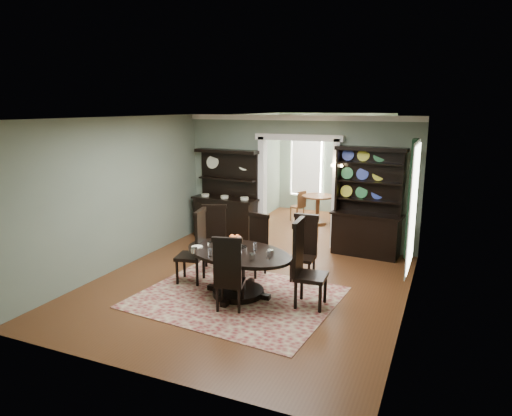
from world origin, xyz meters
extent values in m
cube|color=#582F17|center=(0.00, 0.00, -0.01)|extent=(5.50, 6.00, 0.01)
cube|color=silver|center=(0.00, 0.00, 3.00)|extent=(5.50, 6.00, 0.01)
cube|color=gray|center=(-2.75, 0.00, 1.50)|extent=(0.01, 6.00, 3.00)
cube|color=gray|center=(2.75, 0.00, 1.50)|extent=(0.01, 6.00, 3.00)
cube|color=gray|center=(0.00, -3.00, 1.50)|extent=(5.50, 0.01, 3.00)
cube|color=gray|center=(-1.83, 3.00, 1.50)|extent=(1.85, 0.01, 3.00)
cube|color=gray|center=(1.83, 3.00, 1.50)|extent=(1.85, 0.01, 3.00)
cube|color=gray|center=(0.00, 3.00, 2.75)|extent=(1.80, 0.01, 0.50)
cube|color=white|center=(0.00, 2.95, 2.94)|extent=(5.50, 0.10, 0.12)
cube|color=#582F17|center=(0.00, 4.75, -0.01)|extent=(3.50, 3.50, 0.01)
cube|color=silver|center=(0.00, 4.75, 3.00)|extent=(3.50, 3.50, 0.01)
cube|color=gray|center=(-1.75, 4.75, 1.50)|extent=(0.01, 3.50, 3.00)
cube|color=gray|center=(1.75, 4.75, 1.50)|extent=(0.01, 3.50, 3.00)
cube|color=gray|center=(0.00, 6.50, 1.50)|extent=(3.50, 0.01, 3.00)
cube|color=white|center=(-0.85, 6.45, 1.55)|extent=(1.05, 0.06, 2.20)
cube|color=white|center=(0.85, 6.45, 1.55)|extent=(1.05, 0.06, 2.20)
cube|color=white|center=(-0.90, 3.00, 1.25)|extent=(0.14, 0.25, 2.50)
cube|color=white|center=(0.90, 3.00, 1.25)|extent=(0.14, 0.25, 2.50)
cube|color=white|center=(0.00, 3.00, 2.50)|extent=(2.08, 0.25, 0.14)
cube|color=white|center=(2.74, 0.60, 1.60)|extent=(0.02, 1.10, 2.00)
cube|color=white|center=(2.73, 0.60, 1.60)|extent=(0.01, 1.22, 2.12)
cube|color=black|center=(2.65, 1.28, 1.60)|extent=(0.10, 0.35, 2.10)
cube|color=gold|center=(0.95, 2.92, 1.85)|extent=(0.08, 0.05, 0.18)
sphere|color=#FFD88C|center=(0.85, 2.77, 1.93)|extent=(0.07, 0.07, 0.07)
sphere|color=#FFD88C|center=(1.05, 2.77, 1.93)|extent=(0.07, 0.07, 0.07)
cube|color=maroon|center=(0.07, -0.48, 0.01)|extent=(3.43, 2.92, 0.01)
ellipsoid|color=black|center=(0.04, -0.37, 0.77)|extent=(2.26, 1.72, 0.05)
cylinder|color=black|center=(0.04, -0.37, 0.73)|extent=(2.26, 2.26, 0.03)
cylinder|color=black|center=(0.04, -0.37, 0.40)|extent=(0.25, 0.25, 0.70)
cylinder|color=black|center=(0.04, -0.37, 0.05)|extent=(0.89, 0.89, 0.11)
cylinder|color=white|center=(0.01, -0.30, 0.82)|extent=(0.30, 0.30, 0.05)
cube|color=black|center=(-0.92, 0.55, 0.46)|extent=(0.59, 0.58, 0.06)
cube|color=black|center=(-1.00, 0.73, 0.86)|extent=(0.44, 0.22, 0.78)
cube|color=black|center=(-1.00, 0.73, 1.25)|extent=(0.49, 0.25, 0.08)
cylinder|color=black|center=(-1.02, 0.31, 0.23)|extent=(0.05, 0.05, 0.46)
cylinder|color=black|center=(-0.69, 0.45, 0.23)|extent=(0.05, 0.05, 0.46)
cylinder|color=black|center=(-1.16, 0.64, 0.23)|extent=(0.05, 0.05, 0.46)
cylinder|color=black|center=(-0.83, 0.78, 0.23)|extent=(0.05, 0.05, 0.46)
cube|color=black|center=(-0.10, 0.62, 0.42)|extent=(0.50, 0.48, 0.05)
cube|color=black|center=(-0.06, 0.80, 0.79)|extent=(0.42, 0.14, 0.71)
cube|color=black|center=(-0.06, 0.80, 1.15)|extent=(0.46, 0.16, 0.07)
cylinder|color=black|center=(-0.30, 0.50, 0.21)|extent=(0.05, 0.05, 0.42)
cylinder|color=black|center=(0.02, 0.42, 0.21)|extent=(0.05, 0.05, 0.42)
cylinder|color=black|center=(-0.23, 0.82, 0.21)|extent=(0.05, 0.05, 0.42)
cylinder|color=black|center=(0.09, 0.75, 0.21)|extent=(0.05, 0.05, 0.42)
cube|color=black|center=(0.86, 0.71, 0.44)|extent=(0.45, 0.43, 0.06)
cube|color=black|center=(0.85, 0.90, 0.82)|extent=(0.44, 0.06, 0.74)
cube|color=black|center=(0.85, 0.90, 1.20)|extent=(0.48, 0.08, 0.08)
cylinder|color=black|center=(0.69, 0.54, 0.22)|extent=(0.05, 0.05, 0.44)
cylinder|color=black|center=(1.03, 0.55, 0.22)|extent=(0.05, 0.05, 0.44)
cylinder|color=black|center=(0.68, 0.88, 0.22)|extent=(0.05, 0.05, 0.44)
cylinder|color=black|center=(1.02, 0.89, 0.22)|extent=(0.05, 0.05, 0.44)
cube|color=black|center=(-1.03, -0.16, 0.49)|extent=(0.56, 0.57, 0.06)
cube|color=black|center=(-0.82, -0.12, 0.91)|extent=(0.15, 0.49, 0.83)
cube|color=black|center=(-0.82, -0.12, 1.34)|extent=(0.18, 0.54, 0.08)
cylinder|color=black|center=(-1.26, -0.02, 0.24)|extent=(0.05, 0.05, 0.49)
cylinder|color=black|center=(-1.18, -0.39, 0.24)|extent=(0.05, 0.05, 0.49)
cylinder|color=black|center=(-0.88, 0.06, 0.24)|extent=(0.05, 0.05, 0.49)
cylinder|color=black|center=(-0.81, -0.31, 0.24)|extent=(0.05, 0.05, 0.49)
cube|color=black|center=(1.32, -0.31, 0.51)|extent=(0.52, 0.54, 0.07)
cube|color=black|center=(1.10, -0.32, 0.95)|extent=(0.09, 0.51, 0.86)
cube|color=black|center=(1.10, -0.32, 1.39)|extent=(0.11, 0.56, 0.09)
cylinder|color=black|center=(1.53, -0.50, 0.25)|extent=(0.06, 0.06, 0.51)
cylinder|color=black|center=(1.50, -0.10, 0.25)|extent=(0.06, 0.06, 0.51)
cylinder|color=black|center=(1.13, -0.52, 0.25)|extent=(0.06, 0.06, 0.51)
cylinder|color=black|center=(1.11, -0.12, 0.25)|extent=(0.06, 0.06, 0.51)
cube|color=black|center=(0.16, -0.90, 0.44)|extent=(0.53, 0.52, 0.06)
cube|color=black|center=(0.21, -1.09, 0.83)|extent=(0.44, 0.16, 0.75)
cube|color=black|center=(0.21, -1.09, 1.21)|extent=(0.48, 0.18, 0.08)
cylinder|color=black|center=(0.28, -0.69, 0.22)|extent=(0.05, 0.05, 0.44)
cylinder|color=black|center=(-0.05, -0.78, 0.22)|extent=(0.05, 0.05, 0.44)
cylinder|color=black|center=(0.37, -1.03, 0.22)|extent=(0.05, 0.05, 0.44)
cylinder|color=black|center=(0.03, -1.11, 0.22)|extent=(0.05, 0.05, 0.44)
cube|color=black|center=(-1.76, 2.71, 0.49)|extent=(1.59, 0.64, 0.97)
cube|color=black|center=(-1.76, 2.71, 0.99)|extent=(1.69, 0.69, 0.05)
cube|color=black|center=(-1.76, 2.92, 1.57)|extent=(1.55, 0.18, 1.15)
cube|color=black|center=(-1.76, 2.83, 1.46)|extent=(1.52, 0.37, 0.04)
cube|color=black|center=(-1.76, 2.81, 2.13)|extent=(1.67, 0.45, 0.08)
cube|color=black|center=(1.66, 2.70, 0.45)|extent=(1.45, 0.62, 0.91)
cube|color=black|center=(1.66, 2.70, 0.92)|extent=(1.55, 0.68, 0.04)
cube|color=black|center=(1.66, 2.90, 1.61)|extent=(1.41, 0.18, 1.37)
cube|color=black|center=(0.98, 2.80, 1.61)|extent=(0.07, 0.27, 1.41)
cube|color=black|center=(2.35, 2.80, 1.61)|extent=(0.07, 0.27, 1.41)
cube|color=black|center=(1.66, 2.78, 2.32)|extent=(1.53, 0.45, 0.08)
cube|color=black|center=(1.66, 2.80, 1.21)|extent=(1.43, 0.38, 0.03)
cube|color=black|center=(1.66, 2.80, 1.61)|extent=(1.43, 0.38, 0.03)
cube|color=black|center=(1.66, 2.80, 2.01)|extent=(1.43, 0.38, 0.03)
cylinder|color=brown|center=(-0.04, 4.91, 0.78)|extent=(0.87, 0.87, 0.04)
cylinder|color=brown|center=(-0.04, 4.91, 0.40)|extent=(0.11, 0.11, 0.76)
cylinder|color=brown|center=(-0.04, 4.91, 0.03)|extent=(0.48, 0.48, 0.07)
cylinder|color=brown|center=(-0.66, 5.00, 0.42)|extent=(0.37, 0.37, 0.04)
cube|color=brown|center=(-0.50, 4.93, 0.65)|extent=(0.16, 0.32, 0.46)
cylinder|color=brown|center=(-0.72, 5.17, 0.21)|extent=(0.03, 0.03, 0.42)
cylinder|color=brown|center=(-0.83, 4.93, 0.21)|extent=(0.03, 0.03, 0.42)
cylinder|color=brown|center=(-0.48, 5.06, 0.21)|extent=(0.03, 0.03, 0.42)
cylinder|color=brown|center=(-0.59, 4.82, 0.21)|extent=(0.03, 0.03, 0.42)
cylinder|color=brown|center=(0.75, 4.52, 0.50)|extent=(0.45, 0.45, 0.04)
cube|color=brown|center=(0.55, 4.49, 0.78)|extent=(0.11, 0.40, 0.56)
cylinder|color=brown|center=(0.93, 4.40, 0.25)|extent=(0.04, 0.04, 0.50)
cylinder|color=brown|center=(0.87, 4.71, 0.25)|extent=(0.04, 0.04, 0.50)
cylinder|color=brown|center=(0.62, 4.34, 0.25)|extent=(0.04, 0.04, 0.50)
cylinder|color=brown|center=(0.56, 4.65, 0.25)|extent=(0.04, 0.04, 0.50)
camera|label=1|loc=(3.23, -7.03, 3.19)|focal=32.00mm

